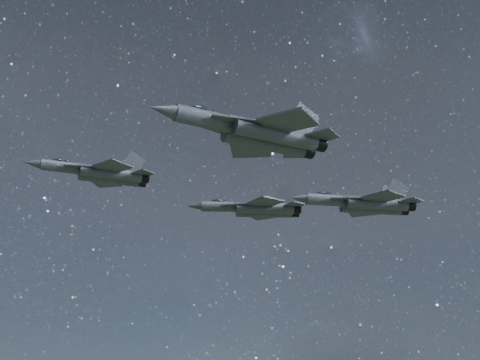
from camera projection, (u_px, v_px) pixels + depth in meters
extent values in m
cylinder|color=#383D46|center=(69.00, 168.00, 66.16)|extent=(6.45, 1.94, 1.34)
cone|color=#383D46|center=(32.00, 163.00, 64.75)|extent=(2.17, 1.39, 1.20)
ellipsoid|color=#1C2132|center=(61.00, 161.00, 66.02)|extent=(2.12, 1.09, 0.66)
cube|color=#383D46|center=(108.00, 173.00, 67.67)|extent=(7.13, 1.96, 1.12)
cylinder|color=#383D46|center=(111.00, 174.00, 66.90)|extent=(7.31, 2.02, 1.34)
cylinder|color=#383D46|center=(109.00, 178.00, 68.41)|extent=(7.31, 2.02, 1.34)
cylinder|color=black|center=(144.00, 178.00, 68.25)|extent=(1.23, 1.34, 1.24)
cylinder|color=black|center=(141.00, 182.00, 69.76)|extent=(1.23, 1.34, 1.24)
cube|color=#383D46|center=(84.00, 167.00, 65.63)|extent=(4.53, 1.37, 0.10)
cube|color=#383D46|center=(82.00, 173.00, 67.67)|extent=(4.55, 2.17, 0.10)
cube|color=#383D46|center=(113.00, 167.00, 65.09)|extent=(4.84, 4.91, 0.17)
cube|color=#383D46|center=(105.00, 182.00, 70.22)|extent=(4.57, 4.76, 0.17)
cube|color=#383D46|center=(143.00, 173.00, 67.21)|extent=(2.85, 2.89, 0.13)
cube|color=#383D46|center=(137.00, 183.00, 70.68)|extent=(2.69, 2.77, 0.13)
cube|color=#383D46|center=(133.00, 163.00, 68.10)|extent=(2.99, 0.46, 3.06)
cube|color=#383D46|center=(130.00, 169.00, 69.99)|extent=(2.96, 0.66, 3.06)
cylinder|color=#383D46|center=(227.00, 207.00, 87.08)|extent=(7.92, 3.35, 1.63)
cone|color=#383D46|center=(194.00, 206.00, 86.87)|extent=(2.78, 2.00, 1.47)
ellipsoid|color=#1C2132|center=(219.00, 202.00, 87.29)|extent=(2.68, 1.64, 0.81)
cube|color=#383D46|center=(262.00, 207.00, 87.30)|extent=(8.72, 3.48, 1.36)
cylinder|color=#383D46|center=(265.00, 208.00, 86.18)|extent=(8.94, 3.58, 1.63)
cylinder|color=#383D46|center=(264.00, 212.00, 88.15)|extent=(8.94, 3.58, 1.63)
cylinder|color=black|center=(296.00, 209.00, 86.38)|extent=(1.67, 1.78, 1.51)
cylinder|color=black|center=(294.00, 212.00, 88.36)|extent=(1.67, 1.78, 1.51)
cube|color=#383D46|center=(239.00, 205.00, 85.79)|extent=(5.44, 3.27, 0.13)
cube|color=#383D46|center=(239.00, 210.00, 88.46)|extent=(5.48, 1.35, 0.13)
cube|color=#383D46|center=(265.00, 202.00, 83.87)|extent=(5.22, 5.55, 0.21)
cube|color=#383D46|center=(261.00, 215.00, 90.58)|extent=(6.00, 6.00, 0.21)
cube|color=#383D46|center=(295.00, 205.00, 85.15)|extent=(3.06, 3.20, 0.16)
cube|color=#383D46|center=(291.00, 214.00, 89.69)|extent=(3.55, 3.56, 0.16)
cube|color=#383D46|center=(285.00, 196.00, 86.72)|extent=(3.52, 1.27, 3.73)
cube|color=#383D46|center=(283.00, 201.00, 89.19)|extent=(3.63, 0.70, 3.73)
cylinder|color=#383D46|center=(215.00, 121.00, 50.73)|extent=(7.83, 3.14, 1.62)
cone|color=#383D46|center=(163.00, 110.00, 48.57)|extent=(2.73, 1.93, 1.45)
ellipsoid|color=#1C2132|center=(202.00, 111.00, 50.45)|extent=(2.64, 1.57, 0.80)
cube|color=#383D46|center=(266.00, 133.00, 53.06)|extent=(8.63, 3.25, 1.35)
cylinder|color=#383D46|center=(276.00, 134.00, 52.22)|extent=(8.85, 3.36, 1.62)
cylinder|color=#383D46|center=(265.00, 142.00, 53.95)|extent=(8.85, 3.36, 1.62)
cylinder|color=black|center=(318.00, 144.00, 54.29)|extent=(1.62, 1.73, 1.49)
cylinder|color=black|center=(306.00, 151.00, 56.03)|extent=(1.62, 1.73, 1.49)
cube|color=#383D46|center=(240.00, 121.00, 50.33)|extent=(5.40, 1.21, 0.12)
cube|color=#383D46|center=(226.00, 132.00, 52.67)|extent=(5.41, 3.13, 0.12)
cube|color=#383D46|center=(288.00, 122.00, 50.12)|extent=(5.92, 5.94, 0.21)
cube|color=#383D46|center=(251.00, 149.00, 56.01)|extent=(5.23, 5.54, 0.21)
cube|color=#383D46|center=(323.00, 136.00, 53.05)|extent=(3.50, 3.52, 0.16)
cube|color=#383D46|center=(295.00, 153.00, 57.04)|extent=(3.07, 3.21, 0.16)
cube|color=#383D46|center=(304.00, 121.00, 53.96)|extent=(3.60, 0.65, 3.69)
cube|color=#383D46|center=(289.00, 130.00, 56.13)|extent=(3.50, 1.18, 3.69)
cylinder|color=#383D46|center=(334.00, 200.00, 74.66)|extent=(7.59, 2.25, 1.58)
cone|color=#383D46|center=(298.00, 198.00, 73.82)|extent=(2.54, 1.63, 1.41)
ellipsoid|color=#1C2132|center=(325.00, 194.00, 74.70)|extent=(2.49, 1.27, 0.78)
cube|color=#383D46|center=(371.00, 203.00, 75.55)|extent=(8.39, 2.26, 1.31)
cylinder|color=#383D46|center=(377.00, 204.00, 74.53)|extent=(8.59, 2.34, 1.58)
cylinder|color=#383D46|center=(371.00, 208.00, 76.41)|extent=(8.59, 2.34, 1.58)
cylinder|color=black|center=(409.00, 206.00, 75.33)|extent=(1.44, 1.57, 1.45)
cylinder|color=black|center=(403.00, 210.00, 77.21)|extent=(1.44, 1.57, 1.45)
cube|color=#383D46|center=(350.00, 199.00, 73.67)|extent=(5.36, 2.53, 0.12)
cube|color=#383D46|center=(343.00, 205.00, 76.20)|extent=(5.34, 1.64, 0.12)
cube|color=#383D46|center=(383.00, 197.00, 72.31)|extent=(5.39, 5.61, 0.20)
cube|color=#383D46|center=(362.00, 212.00, 78.69)|extent=(5.68, 5.78, 0.20)
cube|color=#383D46|center=(411.00, 201.00, 74.11)|extent=(3.17, 3.27, 0.15)
cube|color=#383D46|center=(396.00, 211.00, 78.42)|extent=(3.35, 3.40, 0.15)
cube|color=#383D46|center=(397.00, 191.00, 75.44)|extent=(3.49, 0.76, 3.60)
cube|color=#383D46|center=(389.00, 196.00, 77.78)|extent=(3.52, 0.53, 3.60)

